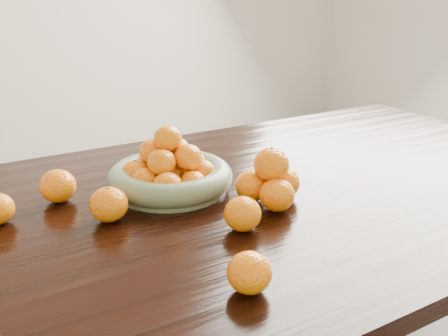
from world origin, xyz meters
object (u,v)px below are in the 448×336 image
fruit_bowl (170,173)px  loose_orange_0 (109,204)px  orange_pyramid (271,181)px  dining_table (231,231)px

fruit_bowl → loose_orange_0: fruit_bowl is taller
orange_pyramid → loose_orange_0: orange_pyramid is taller
fruit_bowl → orange_pyramid: (0.16, -0.18, 0.01)m
fruit_bowl → loose_orange_0: 0.19m
fruit_bowl → loose_orange_0: size_ratio=3.73×
dining_table → loose_orange_0: (-0.28, 0.02, 0.13)m
dining_table → orange_pyramid: orange_pyramid is taller
dining_table → fruit_bowl: bearing=134.9°
dining_table → fruit_bowl: 0.20m
orange_pyramid → dining_table: bearing=127.6°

